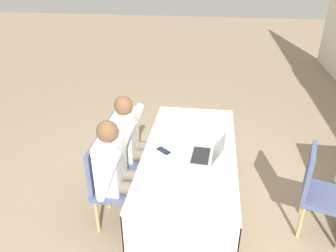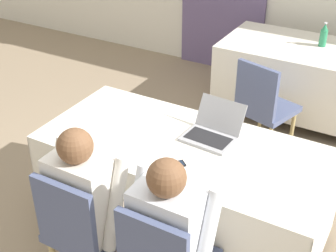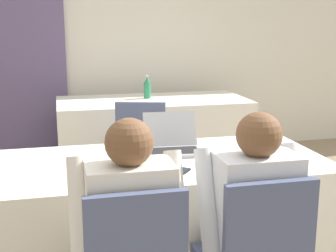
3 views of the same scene
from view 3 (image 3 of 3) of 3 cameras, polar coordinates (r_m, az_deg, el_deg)
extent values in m
cube|color=silver|center=(5.44, -7.69, 10.63)|extent=(12.00, 0.06, 2.70)
cube|color=slate|center=(5.37, -18.21, 9.83)|extent=(1.07, 0.04, 2.65)
cube|color=white|center=(2.70, -1.07, -4.40)|extent=(1.93, 0.89, 0.02)
cube|color=white|center=(2.42, 1.26, -14.60)|extent=(1.93, 0.01, 0.61)
cube|color=white|center=(3.21, -2.73, -7.56)|extent=(1.93, 0.01, 0.61)
cube|color=white|center=(3.14, 16.54, -8.57)|extent=(0.01, 0.89, 0.61)
cube|color=white|center=(4.80, -1.84, 3.14)|extent=(1.93, 0.89, 0.02)
cube|color=white|center=(4.44, -0.67, -1.82)|extent=(1.93, 0.01, 0.61)
cube|color=white|center=(5.28, -2.77, 0.51)|extent=(1.93, 0.01, 0.61)
cube|color=white|center=(4.77, -13.20, -1.14)|extent=(0.01, 0.89, 0.61)
cube|color=white|center=(5.13, 8.75, 0.02)|extent=(0.01, 0.89, 0.61)
cylinder|color=#333333|center=(4.95, -1.78, -4.66)|extent=(0.06, 0.06, 0.11)
cube|color=#99999E|center=(2.83, 0.79, -3.21)|extent=(0.35, 0.25, 0.02)
cube|color=black|center=(2.82, 0.79, -3.00)|extent=(0.30, 0.18, 0.00)
cube|color=#99999E|center=(2.96, 0.23, -0.32)|extent=(0.34, 0.13, 0.20)
cube|color=black|center=(2.96, 0.23, -0.32)|extent=(0.31, 0.11, 0.17)
cube|color=black|center=(2.48, 1.48, -5.65)|extent=(0.14, 0.15, 0.01)
cube|color=#192333|center=(2.47, 1.49, -5.53)|extent=(0.13, 0.14, 0.00)
cube|color=white|center=(2.72, 12.14, -4.34)|extent=(0.24, 0.31, 0.00)
cylinder|color=#288456|center=(4.86, -2.54, 4.35)|extent=(0.07, 0.07, 0.16)
cone|color=#288456|center=(4.85, -2.55, 5.66)|extent=(0.06, 0.06, 0.06)
cylinder|color=silver|center=(4.84, -2.56, 6.10)|extent=(0.03, 0.03, 0.01)
cube|color=#4C567A|center=(1.88, -3.82, -14.61)|extent=(0.40, 0.04, 0.45)
cube|color=#4C567A|center=(2.03, 12.34, -12.64)|extent=(0.40, 0.04, 0.45)
cylinder|color=tan|center=(4.27, -0.34, -5.51)|extent=(0.04, 0.04, 0.40)
cylinder|color=tan|center=(4.31, -5.04, -5.41)|extent=(0.04, 0.04, 0.40)
cylinder|color=tan|center=(3.94, -0.67, -7.11)|extent=(0.04, 0.04, 0.40)
cylinder|color=tan|center=(3.98, -5.77, -6.98)|extent=(0.04, 0.04, 0.40)
cube|color=#4C567A|center=(4.06, -2.99, -3.23)|extent=(0.55, 0.55, 0.05)
cube|color=#4C567A|center=(3.80, -3.36, -0.43)|extent=(0.40, 0.15, 0.45)
cylinder|color=#665B4C|center=(2.25, -2.87, -14.25)|extent=(0.13, 0.42, 0.13)
cylinder|color=#665B4C|center=(2.23, -7.57, -14.63)|extent=(0.13, 0.42, 0.13)
cube|color=silver|center=(2.00, -4.56, -11.78)|extent=(0.36, 0.22, 0.52)
cylinder|color=silver|center=(2.07, 1.12, -10.62)|extent=(0.08, 0.26, 0.54)
cylinder|color=silver|center=(2.01, -10.78, -11.53)|extent=(0.08, 0.26, 0.54)
sphere|color=brown|center=(1.88, -4.75, -2.01)|extent=(0.20, 0.20, 0.20)
cylinder|color=#665B4C|center=(2.41, 10.69, -12.63)|extent=(0.13, 0.42, 0.13)
cylinder|color=#665B4C|center=(2.34, 6.56, -13.21)|extent=(0.13, 0.42, 0.13)
cube|color=silver|center=(2.14, 10.64, -10.19)|extent=(0.36, 0.22, 0.52)
cylinder|color=silver|center=(2.26, 15.16, -8.97)|extent=(0.08, 0.26, 0.54)
cylinder|color=silver|center=(2.10, 4.88, -10.24)|extent=(0.08, 0.26, 0.54)
sphere|color=brown|center=(2.04, 11.04, -1.06)|extent=(0.20, 0.20, 0.20)
camera|label=1|loc=(4.34, 39.90, 22.41)|focal=35.00mm
camera|label=2|loc=(1.96, 75.50, 31.25)|focal=50.00mm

